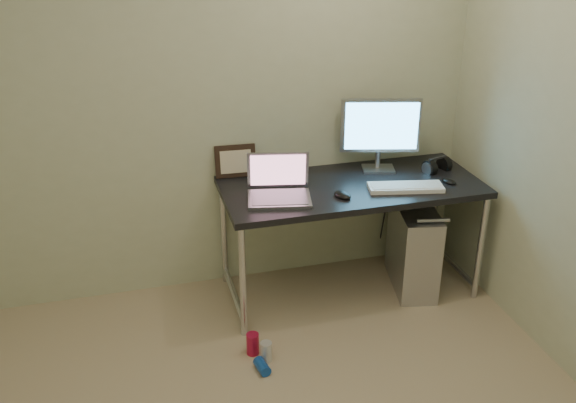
{
  "coord_description": "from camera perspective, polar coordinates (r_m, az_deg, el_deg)",
  "views": [
    {
      "loc": [
        -0.43,
        -1.96,
        2.3
      ],
      "look_at": [
        0.39,
        1.05,
        0.85
      ],
      "focal_mm": 40.0,
      "sensor_mm": 36.0,
      "label": 1
    }
  ],
  "objects": [
    {
      "name": "wall_back",
      "position": [
        3.88,
        -8.42,
        8.92
      ],
      "size": [
        3.5,
        0.02,
        2.5
      ],
      "primitive_type": "cube",
      "color": "beige",
      "rests_on": "ground"
    },
    {
      "name": "tower_computer",
      "position": [
        4.25,
        11.05,
        -3.98
      ],
      "size": [
        0.34,
        0.57,
        0.6
      ],
      "rotation": [
        0.0,
        0.0,
        -0.21
      ],
      "color": "silver",
      "rests_on": "ground"
    },
    {
      "name": "mouse_left",
      "position": [
        3.75,
        4.87,
        0.7
      ],
      "size": [
        0.11,
        0.14,
        0.04
      ],
      "primitive_type": "ellipsoid",
      "rotation": [
        0.0,
        0.0,
        0.31
      ],
      "color": "black",
      "rests_on": "desk"
    },
    {
      "name": "can_white",
      "position": [
        3.63,
        -1.95,
        -13.2
      ],
      "size": [
        0.07,
        0.07,
        0.12
      ],
      "primitive_type": "cylinder",
      "rotation": [
        0.0,
        0.0,
        -0.13
      ],
      "color": "silver",
      "rests_on": "ground"
    },
    {
      "name": "cable_a",
      "position": [
        4.46,
        8.67,
        -0.64
      ],
      "size": [
        0.01,
        0.16,
        0.69
      ],
      "primitive_type": "cylinder",
      "rotation": [
        0.21,
        0.0,
        0.0
      ],
      "color": "black",
      "rests_on": "ground"
    },
    {
      "name": "desk",
      "position": [
        3.97,
        5.65,
        0.5
      ],
      "size": [
        1.59,
        0.69,
        0.75
      ],
      "color": "black",
      "rests_on": "ground"
    },
    {
      "name": "can_red",
      "position": [
        3.68,
        -3.16,
        -12.52
      ],
      "size": [
        0.08,
        0.08,
        0.13
      ],
      "primitive_type": "cylinder",
      "rotation": [
        0.0,
        0.0,
        -0.17
      ],
      "color": "#B6143A",
      "rests_on": "ground"
    },
    {
      "name": "cable_b",
      "position": [
        4.49,
        9.81,
        -0.84
      ],
      "size": [
        0.02,
        0.11,
        0.71
      ],
      "primitive_type": "cylinder",
      "rotation": [
        0.14,
        0.0,
        0.09
      ],
      "color": "black",
      "rests_on": "ground"
    },
    {
      "name": "mouse_right",
      "position": [
        4.05,
        14.13,
        1.83
      ],
      "size": [
        0.09,
        0.11,
        0.03
      ],
      "primitive_type": "ellipsoid",
      "rotation": [
        0.0,
        0.0,
        0.31
      ],
      "color": "black",
      "rests_on": "desk"
    },
    {
      "name": "webcam",
      "position": [
        4.05,
        -1.51,
        3.59
      ],
      "size": [
        0.04,
        0.03,
        0.11
      ],
      "rotation": [
        0.0,
        0.0,
        0.06
      ],
      "color": "silver",
      "rests_on": "desk"
    },
    {
      "name": "keyboard",
      "position": [
        3.9,
        10.41,
        1.25
      ],
      "size": [
        0.46,
        0.23,
        0.03
      ],
      "primitive_type": "cube",
      "rotation": [
        0.0,
        0.0,
        -0.21
      ],
      "color": "white",
      "rests_on": "desk"
    },
    {
      "name": "laptop",
      "position": [
        3.72,
        -0.82,
        1.25
      ],
      "size": [
        0.41,
        0.36,
        0.25
      ],
      "rotation": [
        0.0,
        0.0,
        -0.2
      ],
      "color": "#A2A3A9",
      "rests_on": "desk"
    },
    {
      "name": "can_blue",
      "position": [
        3.58,
        -2.31,
        -14.44
      ],
      "size": [
        0.08,
        0.12,
        0.06
      ],
      "primitive_type": "cylinder",
      "rotation": [
        1.57,
        0.0,
        0.19
      ],
      "color": "#164AAF",
      "rests_on": "ground"
    },
    {
      "name": "monitor",
      "position": [
        4.08,
        8.22,
        6.41
      ],
      "size": [
        0.49,
        0.19,
        0.47
      ],
      "rotation": [
        0.0,
        0.0,
        -0.26
      ],
      "color": "#A2A3A9",
      "rests_on": "desk"
    },
    {
      "name": "headphones",
      "position": [
        4.21,
        13.1,
        3.08
      ],
      "size": [
        0.2,
        0.11,
        0.12
      ],
      "rotation": [
        0.0,
        0.0,
        0.29
      ],
      "color": "black",
      "rests_on": "desk"
    },
    {
      "name": "picture_frame",
      "position": [
        4.01,
        -4.7,
        3.61
      ],
      "size": [
        0.26,
        0.09,
        0.2
      ],
      "primitive_type": "cube",
      "rotation": [
        -0.21,
        0.0,
        -0.06
      ],
      "color": "black",
      "rests_on": "desk"
    }
  ]
}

